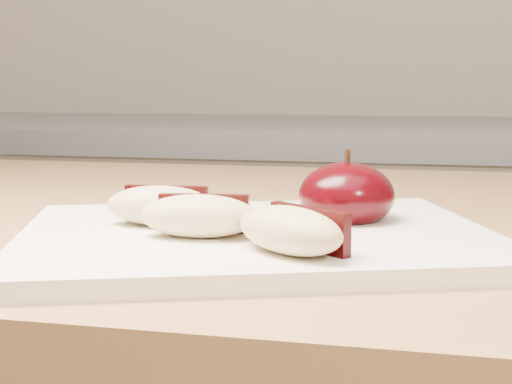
# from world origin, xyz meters

# --- Properties ---
(back_cabinet) EXTENTS (2.40, 0.62, 0.94)m
(back_cabinet) POSITION_xyz_m (0.00, 1.20, 0.47)
(back_cabinet) COLOR silver
(back_cabinet) RESTS_ON ground
(cutting_board) EXTENTS (0.37, 0.32, 0.01)m
(cutting_board) POSITION_xyz_m (-0.06, 0.35, 0.91)
(cutting_board) COLOR white
(cutting_board) RESTS_ON island_counter
(apple_half) EXTENTS (0.09, 0.09, 0.06)m
(apple_half) POSITION_xyz_m (-0.01, 0.40, 0.93)
(apple_half) COLOR black
(apple_half) RESTS_ON cutting_board
(apple_wedge_a) EXTENTS (0.08, 0.04, 0.03)m
(apple_wedge_a) POSITION_xyz_m (-0.13, 0.35, 0.93)
(apple_wedge_a) COLOR #D4BE87
(apple_wedge_a) RESTS_ON cutting_board
(apple_wedge_b) EXTENTS (0.08, 0.04, 0.03)m
(apple_wedge_b) POSITION_xyz_m (-0.09, 0.32, 0.93)
(apple_wedge_b) COLOR #D4BE87
(apple_wedge_b) RESTS_ON cutting_board
(apple_wedge_c) EXTENTS (0.08, 0.07, 0.03)m
(apple_wedge_c) POSITION_xyz_m (-0.03, 0.29, 0.93)
(apple_wedge_c) COLOR #D4BE87
(apple_wedge_c) RESTS_ON cutting_board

